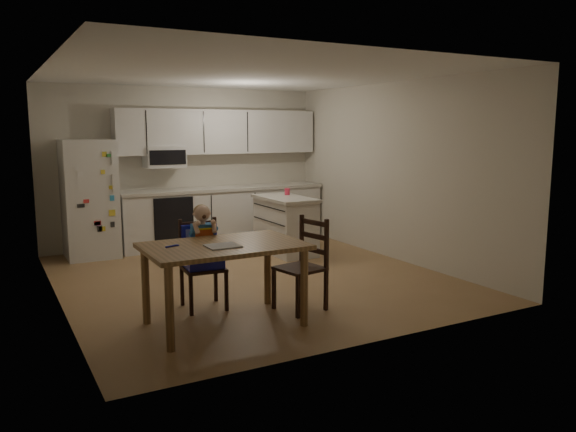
# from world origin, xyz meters

# --- Properties ---
(room) EXTENTS (4.52, 5.01, 2.51)m
(room) POSITION_xyz_m (0.00, 0.48, 1.25)
(room) COLOR #997348
(room) RESTS_ON ground
(refrigerator) EXTENTS (0.72, 0.70, 1.70)m
(refrigerator) POSITION_xyz_m (-1.55, 2.15, 0.85)
(refrigerator) COLOR silver
(refrigerator) RESTS_ON ground
(kitchen_run) EXTENTS (3.37, 0.62, 2.15)m
(kitchen_run) POSITION_xyz_m (0.50, 2.24, 0.88)
(kitchen_run) COLOR silver
(kitchen_run) RESTS_ON ground
(kitchen_island) EXTENTS (0.60, 1.15, 0.85)m
(kitchen_island) POSITION_xyz_m (1.06, 1.04, 0.43)
(kitchen_island) COLOR silver
(kitchen_island) RESTS_ON ground
(red_cup) EXTENTS (0.08, 0.08, 0.10)m
(red_cup) POSITION_xyz_m (1.21, 1.26, 0.90)
(red_cup) COLOR #D62846
(red_cup) RESTS_ON kitchen_island
(dining_table) EXTENTS (1.46, 0.94, 0.78)m
(dining_table) POSITION_xyz_m (-0.95, -1.46, 0.68)
(dining_table) COLOR brown
(dining_table) RESTS_ON ground
(napkin) EXTENTS (0.29, 0.25, 0.01)m
(napkin) POSITION_xyz_m (-1.00, -1.56, 0.79)
(napkin) COLOR #B4B4B9
(napkin) RESTS_ON dining_table
(toddler_spoon) EXTENTS (0.12, 0.06, 0.02)m
(toddler_spoon) POSITION_xyz_m (-1.42, -1.36, 0.79)
(toddler_spoon) COLOR #1C20AD
(toddler_spoon) RESTS_ON dining_table
(chair_booster) EXTENTS (0.44, 0.44, 1.08)m
(chair_booster) POSITION_xyz_m (-0.94, -0.84, 0.65)
(chair_booster) COLOR black
(chair_booster) RESTS_ON ground
(chair_side) EXTENTS (0.49, 0.49, 0.95)m
(chair_side) POSITION_xyz_m (-0.00, -1.39, 0.54)
(chair_side) COLOR black
(chair_side) RESTS_ON ground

